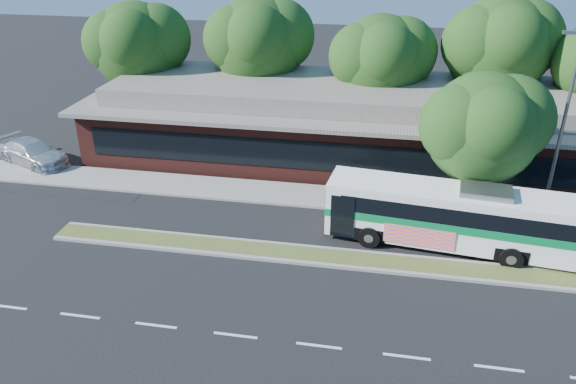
% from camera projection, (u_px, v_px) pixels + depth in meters
% --- Properties ---
extents(ground, '(120.00, 120.00, 0.00)m').
position_uv_depth(ground, '(334.00, 267.00, 23.90)').
color(ground, black).
rests_on(ground, ground).
extents(median_strip, '(26.00, 1.10, 0.15)m').
position_uv_depth(median_strip, '(336.00, 258.00, 24.39)').
color(median_strip, '#535D27').
rests_on(median_strip, ground).
extents(sidewalk, '(44.00, 2.60, 0.12)m').
position_uv_depth(sidewalk, '(348.00, 199.00, 29.52)').
color(sidewalk, gray).
rests_on(sidewalk, ground).
extents(parking_lot, '(14.00, 12.00, 0.01)m').
position_uv_depth(parking_lot, '(69.00, 151.00, 35.65)').
color(parking_lot, black).
rests_on(parking_lot, ground).
extents(plaza_building, '(33.20, 11.20, 4.45)m').
position_uv_depth(plaza_building, '(358.00, 121.00, 34.43)').
color(plaza_building, '#501F19').
rests_on(plaza_building, ground).
extents(lamp_post, '(0.93, 0.18, 9.07)m').
position_uv_depth(lamp_post, '(562.00, 125.00, 25.48)').
color(lamp_post, slate).
rests_on(lamp_post, ground).
extents(tree_bg_a, '(6.47, 5.80, 8.63)m').
position_uv_depth(tree_bg_a, '(143.00, 44.00, 37.05)').
color(tree_bg_a, black).
rests_on(tree_bg_a, ground).
extents(tree_bg_b, '(6.69, 6.00, 9.00)m').
position_uv_depth(tree_bg_b, '(264.00, 41.00, 36.51)').
color(tree_bg_b, black).
rests_on(tree_bg_b, ground).
extents(tree_bg_c, '(6.24, 5.60, 8.26)m').
position_uv_depth(tree_bg_c, '(387.00, 58.00, 34.57)').
color(tree_bg_c, black).
rests_on(tree_bg_c, ground).
extents(tree_bg_d, '(6.91, 6.20, 9.37)m').
position_uv_depth(tree_bg_d, '(506.00, 45.00, 33.95)').
color(tree_bg_d, black).
rests_on(tree_bg_d, ground).
extents(transit_bus, '(11.01, 3.53, 3.04)m').
position_uv_depth(transit_bus, '(451.00, 212.00, 24.71)').
color(transit_bus, white).
rests_on(transit_bus, ground).
extents(sedan, '(5.41, 3.84, 1.45)m').
position_uv_depth(sedan, '(33.00, 153.00, 33.55)').
color(sedan, silver).
rests_on(sedan, ground).
extents(sidewalk_tree, '(5.77, 5.17, 7.32)m').
position_uv_depth(sidewalk_tree, '(491.00, 126.00, 25.51)').
color(sidewalk_tree, black).
rests_on(sidewalk_tree, ground).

